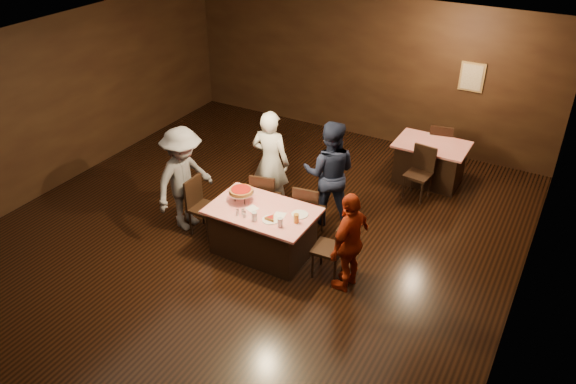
% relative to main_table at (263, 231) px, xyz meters
% --- Properties ---
extents(room, '(10.00, 10.04, 3.02)m').
position_rel_main_table_xyz_m(room, '(-0.40, -0.29, 1.75)').
color(room, black).
rests_on(room, ground).
extents(main_table, '(1.60, 1.00, 0.77)m').
position_rel_main_table_xyz_m(main_table, '(0.00, 0.00, 0.00)').
color(main_table, red).
rests_on(main_table, ground).
extents(back_table, '(1.30, 0.90, 0.77)m').
position_rel_main_table_xyz_m(back_table, '(1.54, 3.43, 0.00)').
color(back_table, red).
rests_on(back_table, ground).
extents(chair_far_left, '(0.51, 0.51, 0.95)m').
position_rel_main_table_xyz_m(chair_far_left, '(-0.40, 0.75, 0.09)').
color(chair_far_left, black).
rests_on(chair_far_left, ground).
extents(chair_far_right, '(0.47, 0.47, 0.95)m').
position_rel_main_table_xyz_m(chair_far_right, '(0.40, 0.75, 0.09)').
color(chair_far_right, black).
rests_on(chair_far_right, ground).
extents(chair_end_left, '(0.42, 0.42, 0.95)m').
position_rel_main_table_xyz_m(chair_end_left, '(-1.10, 0.00, 0.09)').
color(chair_end_left, black).
rests_on(chair_end_left, ground).
extents(chair_end_right, '(0.45, 0.45, 0.95)m').
position_rel_main_table_xyz_m(chair_end_right, '(1.10, 0.00, 0.09)').
color(chair_end_right, black).
rests_on(chair_end_right, ground).
extents(chair_back_near, '(0.47, 0.47, 0.95)m').
position_rel_main_table_xyz_m(chair_back_near, '(1.54, 2.73, 0.09)').
color(chair_back_near, black).
rests_on(chair_back_near, ground).
extents(chair_back_far, '(0.50, 0.50, 0.95)m').
position_rel_main_table_xyz_m(chair_back_far, '(1.54, 4.03, 0.09)').
color(chair_back_far, black).
rests_on(chair_back_far, ground).
extents(diner_white_jacket, '(0.70, 0.49, 1.81)m').
position_rel_main_table_xyz_m(diner_white_jacket, '(-0.54, 1.14, 0.52)').
color(diner_white_jacket, silver).
rests_on(diner_white_jacket, ground).
extents(diner_navy_hoodie, '(1.05, 0.94, 1.80)m').
position_rel_main_table_xyz_m(diner_navy_hoodie, '(0.48, 1.29, 0.51)').
color(diner_navy_hoodie, black).
rests_on(diner_navy_hoodie, ground).
extents(diner_grey_knit, '(0.77, 1.20, 1.76)m').
position_rel_main_table_xyz_m(diner_grey_knit, '(-1.47, 0.01, 0.49)').
color(diner_grey_knit, slate).
rests_on(diner_grey_knit, ground).
extents(diner_red_shirt, '(0.48, 0.93, 1.52)m').
position_rel_main_table_xyz_m(diner_red_shirt, '(1.45, -0.09, 0.37)').
color(diner_red_shirt, maroon).
rests_on(diner_red_shirt, ground).
extents(pizza_stand, '(0.38, 0.38, 0.22)m').
position_rel_main_table_xyz_m(pizza_stand, '(-0.40, 0.05, 0.57)').
color(pizza_stand, black).
rests_on(pizza_stand, main_table).
extents(plate_with_slice, '(0.25, 0.25, 0.06)m').
position_rel_main_table_xyz_m(plate_with_slice, '(0.25, -0.18, 0.41)').
color(plate_with_slice, white).
rests_on(plate_with_slice, main_table).
extents(plate_empty, '(0.25, 0.25, 0.01)m').
position_rel_main_table_xyz_m(plate_empty, '(0.55, 0.15, 0.39)').
color(plate_empty, white).
rests_on(plate_empty, main_table).
extents(glass_front_left, '(0.08, 0.08, 0.14)m').
position_rel_main_table_xyz_m(glass_front_left, '(0.05, -0.30, 0.46)').
color(glass_front_left, silver).
rests_on(glass_front_left, main_table).
extents(glass_front_right, '(0.08, 0.08, 0.14)m').
position_rel_main_table_xyz_m(glass_front_right, '(0.45, -0.25, 0.46)').
color(glass_front_right, silver).
rests_on(glass_front_right, main_table).
extents(glass_amber, '(0.08, 0.08, 0.14)m').
position_rel_main_table_xyz_m(glass_amber, '(0.60, -0.05, 0.46)').
color(glass_amber, '#BF7F26').
rests_on(glass_amber, main_table).
extents(condiments, '(0.17, 0.10, 0.09)m').
position_rel_main_table_xyz_m(condiments, '(-0.18, -0.28, 0.43)').
color(condiments, silver).
rests_on(condiments, main_table).
extents(napkin_center, '(0.19, 0.19, 0.01)m').
position_rel_main_table_xyz_m(napkin_center, '(0.30, 0.00, 0.39)').
color(napkin_center, white).
rests_on(napkin_center, main_table).
extents(napkin_left, '(0.21, 0.21, 0.01)m').
position_rel_main_table_xyz_m(napkin_left, '(-0.15, -0.05, 0.39)').
color(napkin_left, white).
rests_on(napkin_left, main_table).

